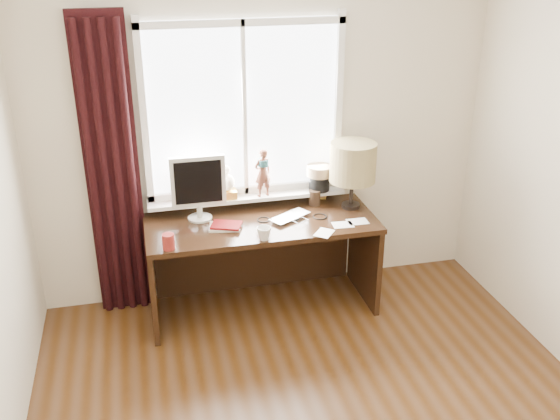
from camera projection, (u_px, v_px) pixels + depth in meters
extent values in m
cube|color=beige|center=(263.00, 134.00, 4.72)|extent=(3.50, 0.00, 2.60)
imported|color=silver|center=(290.00, 217.00, 4.63)|extent=(0.38, 0.34, 0.03)
imported|color=white|center=(264.00, 233.00, 4.30)|extent=(0.14, 0.14, 0.10)
cylinder|color=maroon|center=(168.00, 242.00, 4.17)|extent=(0.08, 0.08, 0.11)
cube|color=white|center=(244.00, 110.00, 4.59)|extent=(1.40, 0.02, 1.30)
cube|color=silver|center=(246.00, 190.00, 4.83)|extent=(1.50, 0.05, 0.05)
cube|color=silver|center=(242.00, 23.00, 4.31)|extent=(1.50, 0.05, 0.05)
cube|color=silver|center=(144.00, 117.00, 4.42)|extent=(0.05, 0.05, 1.40)
cube|color=silver|center=(338.00, 105.00, 4.72)|extent=(0.05, 0.05, 1.40)
cube|color=silver|center=(244.00, 111.00, 4.57)|extent=(0.03, 0.05, 1.30)
cube|color=silver|center=(248.00, 197.00, 4.80)|extent=(1.52, 0.18, 0.03)
cylinder|color=#4E0404|center=(182.00, 188.00, 4.62)|extent=(0.12, 0.12, 0.22)
cube|color=gold|center=(226.00, 194.00, 4.73)|extent=(0.15, 0.12, 0.06)
sphere|color=beige|center=(226.00, 182.00, 4.69)|extent=(0.13, 0.13, 0.13)
sphere|color=beige|center=(226.00, 170.00, 4.65)|extent=(0.07, 0.07, 0.07)
imported|color=brown|center=(263.00, 172.00, 4.71)|extent=(0.16, 0.12, 0.38)
cylinder|color=#1E4C51|center=(263.00, 163.00, 4.67)|extent=(0.10, 0.10, 0.05)
cylinder|color=black|center=(319.00, 183.00, 4.86)|extent=(0.16, 0.16, 0.12)
cylinder|color=#8C6B4C|center=(320.00, 171.00, 4.82)|extent=(0.20, 0.20, 0.08)
cube|color=black|center=(113.00, 171.00, 4.48)|extent=(0.38, 0.05, 2.25)
cylinder|color=black|center=(93.00, 178.00, 4.43)|extent=(0.06, 0.06, 2.20)
cylinder|color=black|center=(106.00, 177.00, 4.45)|extent=(0.06, 0.06, 2.20)
cylinder|color=black|center=(119.00, 176.00, 4.47)|extent=(0.06, 0.06, 2.20)
cylinder|color=black|center=(131.00, 175.00, 4.49)|extent=(0.06, 0.06, 2.20)
cube|color=black|center=(262.00, 224.00, 4.60)|extent=(1.70, 0.70, 0.04)
cube|color=black|center=(152.00, 281.00, 4.58)|extent=(0.04, 0.64, 0.71)
cube|color=black|center=(365.00, 256.00, 4.93)|extent=(0.04, 0.64, 0.71)
cube|color=black|center=(254.00, 248.00, 5.05)|extent=(1.60, 0.03, 0.71)
cylinder|color=beige|center=(200.00, 218.00, 4.63)|extent=(0.18, 0.18, 0.01)
cylinder|color=beige|center=(200.00, 211.00, 4.61)|extent=(0.04, 0.04, 0.10)
cube|color=beige|center=(198.00, 181.00, 4.51)|extent=(0.40, 0.04, 0.38)
cube|color=black|center=(198.00, 182.00, 4.49)|extent=(0.34, 0.01, 0.32)
cube|color=beige|center=(225.00, 227.00, 4.49)|extent=(0.25, 0.20, 0.02)
cube|color=#5A0607|center=(226.00, 225.00, 4.47)|extent=(0.25, 0.21, 0.01)
cylinder|color=black|center=(315.00, 197.00, 4.85)|extent=(0.09, 0.09, 0.12)
cylinder|color=black|center=(313.00, 191.00, 4.83)|extent=(0.01, 0.01, 0.22)
cylinder|color=black|center=(317.00, 194.00, 4.83)|extent=(0.01, 0.01, 0.19)
cylinder|color=black|center=(314.00, 189.00, 4.83)|extent=(0.01, 0.01, 0.25)
cylinder|color=black|center=(317.00, 194.00, 4.85)|extent=(0.01, 0.01, 0.17)
cube|color=gold|center=(320.00, 191.00, 4.95)|extent=(0.10, 0.04, 0.13)
cube|color=#996633|center=(320.00, 192.00, 4.94)|extent=(0.07, 0.02, 0.10)
cylinder|color=black|center=(351.00, 205.00, 4.82)|extent=(0.14, 0.14, 0.03)
cylinder|color=black|center=(351.00, 191.00, 4.77)|extent=(0.03, 0.03, 0.22)
cylinder|color=tan|center=(353.00, 162.00, 4.67)|extent=(0.35, 0.35, 0.30)
cube|color=white|center=(343.00, 225.00, 4.53)|extent=(0.16, 0.12, 0.00)
cube|color=white|center=(358.00, 222.00, 4.58)|extent=(0.15, 0.11, 0.00)
cube|color=white|center=(324.00, 233.00, 4.41)|extent=(0.18, 0.19, 0.00)
torus|color=black|center=(291.00, 218.00, 4.63)|extent=(0.15, 0.15, 0.01)
torus|color=black|center=(320.00, 217.00, 4.66)|extent=(0.15, 0.15, 0.01)
torus|color=black|center=(264.00, 220.00, 4.61)|extent=(0.13, 0.13, 0.01)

